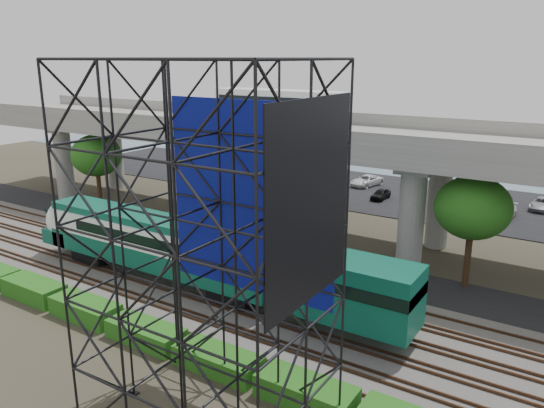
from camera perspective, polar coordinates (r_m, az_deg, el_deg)
The scene contains 13 objects.
ground at distance 34.14m, azimuth -9.33°, elevation -10.86°, with size 140.00×140.00×0.00m, color #474233.
ballast_bed at distance 35.45m, azimuth -7.16°, elevation -9.56°, with size 90.00×12.00×0.20m, color slate.
service_road at distance 41.80m, azimuth 0.30°, elevation -5.52°, with size 90.00×5.00×0.08m, color black.
parking_lot at distance 62.04m, azimuth 11.97°, elevation 1.18°, with size 90.00×18.00×0.08m, color black.
harbor_water at distance 82.58m, azimuth 17.46°, elevation 4.32°, with size 140.00×40.00×0.03m, color slate.
rail_tracks at distance 35.37m, azimuth -7.17°, elevation -9.29°, with size 90.00×9.52×0.16m.
commuter_train at distance 35.59m, azimuth -9.75°, elevation -4.71°, with size 29.30×3.06×4.30m.
overpass at distance 44.39m, azimuth 3.90°, elevation 6.63°, with size 80.00×12.00×12.40m.
scaffold_tower at distance 20.49m, azimuth -7.29°, elevation -6.32°, with size 9.36×6.36×15.00m.
hedge_strip at distance 30.55m, azimuth -13.42°, elevation -13.26°, with size 34.60×1.80×1.20m.
trees at distance 47.26m, azimuth -0.81°, elevation 3.95°, with size 40.94×16.94×7.69m.
suv at distance 51.15m, azimuth -13.44°, elevation -1.20°, with size 2.06×4.47×1.24m, color black.
parked_cars at distance 61.62m, azimuth 12.75°, elevation 1.65°, with size 36.34×9.50×1.27m.
Camera 1 is at (20.81, -22.49, 15.06)m, focal length 35.00 mm.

